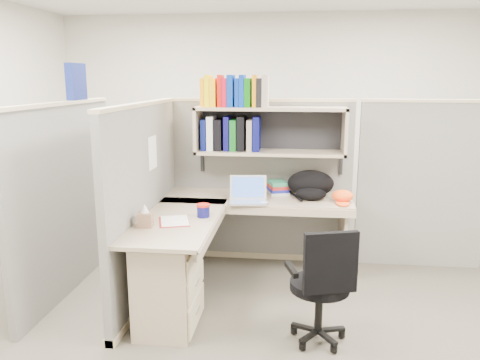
# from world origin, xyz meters

# --- Properties ---
(ground) EXTENTS (6.00, 6.00, 0.00)m
(ground) POSITION_xyz_m (0.00, 0.00, 0.00)
(ground) COLOR #3B362D
(ground) RESTS_ON ground
(room_shell) EXTENTS (6.00, 6.00, 6.00)m
(room_shell) POSITION_xyz_m (0.00, 0.00, 1.62)
(room_shell) COLOR beige
(room_shell) RESTS_ON ground
(cubicle) EXTENTS (3.79, 1.84, 1.95)m
(cubicle) POSITION_xyz_m (-0.37, 0.45, 0.91)
(cubicle) COLOR slate
(cubicle) RESTS_ON ground
(desk) EXTENTS (1.74, 1.75, 0.73)m
(desk) POSITION_xyz_m (-0.41, -0.29, 0.44)
(desk) COLOR tan
(desk) RESTS_ON ground
(laptop) EXTENTS (0.36, 0.36, 0.24)m
(laptop) POSITION_xyz_m (-0.07, 0.35, 0.85)
(laptop) COLOR silver
(laptop) RESTS_ON desk
(backpack) EXTENTS (0.44, 0.34, 0.25)m
(backpack) POSITION_xyz_m (0.49, 0.59, 0.86)
(backpack) COLOR black
(backpack) RESTS_ON desk
(orange_cap) EXTENTS (0.20, 0.23, 0.11)m
(orange_cap) POSITION_xyz_m (0.77, 0.50, 0.78)
(orange_cap) COLOR #FD5116
(orange_cap) RESTS_ON desk
(snack_canister) EXTENTS (0.11, 0.11, 0.11)m
(snack_canister) POSITION_xyz_m (-0.38, -0.12, 0.78)
(snack_canister) COLOR #0E0E54
(snack_canister) RESTS_ON desk
(tissue_box) EXTENTS (0.12, 0.12, 0.17)m
(tissue_box) POSITION_xyz_m (-0.77, -0.42, 0.82)
(tissue_box) COLOR #88654D
(tissue_box) RESTS_ON desk
(mouse) EXTENTS (0.09, 0.07, 0.03)m
(mouse) POSITION_xyz_m (0.07, 0.32, 0.75)
(mouse) COLOR #96B2D5
(mouse) RESTS_ON desk
(paper_cup) EXTENTS (0.09, 0.09, 0.10)m
(paper_cup) POSITION_xyz_m (0.01, 0.66, 0.78)
(paper_cup) COLOR white
(paper_cup) RESTS_ON desk
(book_stack) EXTENTS (0.24, 0.29, 0.12)m
(book_stack) POSITION_xyz_m (0.18, 0.74, 0.79)
(book_stack) COLOR gray
(book_stack) RESTS_ON desk
(loose_paper) EXTENTS (0.28, 0.33, 0.00)m
(loose_paper) POSITION_xyz_m (-0.58, -0.26, 0.73)
(loose_paper) COLOR silver
(loose_paper) RESTS_ON desk
(task_chair) EXTENTS (0.49, 0.46, 0.87)m
(task_chair) POSITION_xyz_m (0.54, -0.66, 0.31)
(task_chair) COLOR black
(task_chair) RESTS_ON ground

